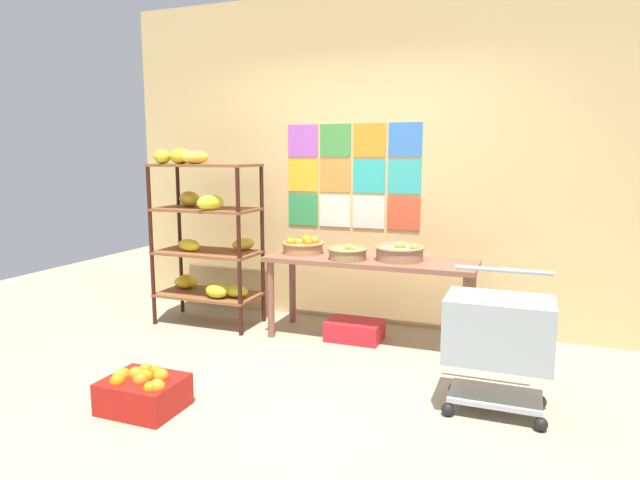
% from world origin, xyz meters
% --- Properties ---
extents(ground, '(9.43, 9.43, 0.00)m').
position_xyz_m(ground, '(0.00, 0.00, 0.00)').
color(ground, gray).
extents(back_wall_with_art, '(4.76, 0.07, 3.00)m').
position_xyz_m(back_wall_with_art, '(-0.00, 1.74, 1.50)').
color(back_wall_with_art, tan).
rests_on(back_wall_with_art, ground).
extents(banana_shelf_unit, '(0.94, 0.59, 1.61)m').
position_xyz_m(banana_shelf_unit, '(-1.35, 1.14, 0.88)').
color(banana_shelf_unit, '#36150E').
rests_on(banana_shelf_unit, ground).
extents(display_table, '(1.74, 0.58, 0.70)m').
position_xyz_m(display_table, '(0.22, 1.22, 0.62)').
color(display_table, brown).
rests_on(display_table, ground).
extents(fruit_basket_back_left, '(0.33, 0.33, 0.13)m').
position_xyz_m(fruit_basket_back_left, '(0.06, 1.10, 0.76)').
color(fruit_basket_back_left, '#947047').
rests_on(fruit_basket_back_left, display_table).
extents(fruit_basket_left, '(0.37, 0.37, 0.16)m').
position_xyz_m(fruit_basket_left, '(-0.39, 1.24, 0.77)').
color(fruit_basket_left, '#AB7B4F').
rests_on(fruit_basket_left, display_table).
extents(fruit_basket_centre, '(0.40, 0.40, 0.16)m').
position_xyz_m(fruit_basket_centre, '(0.47, 1.22, 0.77)').
color(fruit_basket_centre, '#986D51').
rests_on(fruit_basket_centre, display_table).
extents(produce_crate_under_table, '(0.46, 0.32, 0.16)m').
position_xyz_m(produce_crate_under_table, '(0.10, 1.18, 0.08)').
color(produce_crate_under_table, red).
rests_on(produce_crate_under_table, ground).
extents(orange_crate_foreground, '(0.47, 0.38, 0.26)m').
position_xyz_m(orange_crate_foreground, '(-0.72, -0.53, 0.12)').
color(orange_crate_foreground, '#AE1812').
rests_on(orange_crate_foreground, ground).
extents(shopping_cart, '(0.62, 0.45, 0.85)m').
position_xyz_m(shopping_cart, '(1.30, 0.21, 0.49)').
color(shopping_cart, black).
rests_on(shopping_cart, ground).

